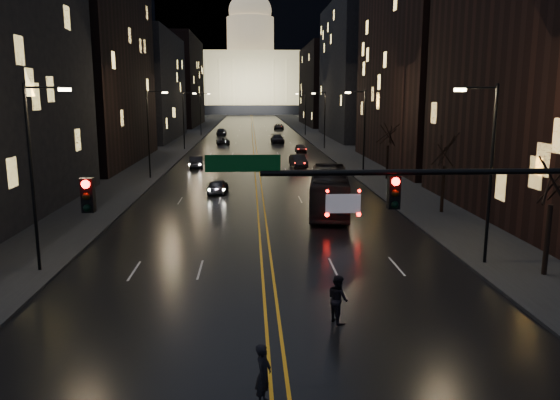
{
  "coord_description": "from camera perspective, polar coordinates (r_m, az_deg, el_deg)",
  "views": [
    {
      "loc": [
        -0.79,
        -15.85,
        8.46
      ],
      "look_at": [
        0.66,
        10.32,
        3.41
      ],
      "focal_mm": 35.0,
      "sensor_mm": 36.0,
      "label": 1
    }
  ],
  "objects": [
    {
      "name": "ground",
      "position": [
        17.98,
        -0.29,
        -17.15
      ],
      "size": [
        900.0,
        900.0,
        0.0
      ],
      "primitive_type": "plane",
      "color": "black",
      "rests_on": "ground"
    },
    {
      "name": "road",
      "position": [
        146.09,
        -2.88,
        7.58
      ],
      "size": [
        20.0,
        320.0,
        0.02
      ],
      "primitive_type": "cube",
      "color": "black",
      "rests_on": "ground"
    },
    {
      "name": "sidewalk_left",
      "position": [
        146.68,
        -8.4,
        7.52
      ],
      "size": [
        8.0,
        320.0,
        0.16
      ],
      "primitive_type": "cube",
      "color": "black",
      "rests_on": "ground"
    },
    {
      "name": "sidewalk_right",
      "position": [
        146.83,
        2.64,
        7.63
      ],
      "size": [
        8.0,
        320.0,
        0.16
      ],
      "primitive_type": "cube",
      "color": "black",
      "rests_on": "ground"
    },
    {
      "name": "center_line",
      "position": [
        146.09,
        -2.88,
        7.59
      ],
      "size": [
        0.62,
        320.0,
        0.01
      ],
      "primitive_type": "cube",
      "color": "orange",
      "rests_on": "road"
    },
    {
      "name": "building_left_mid",
      "position": [
        72.92,
        -19.92,
        14.64
      ],
      "size": [
        12.0,
        30.0,
        28.0
      ],
      "primitive_type": "cube",
      "color": "black",
      "rests_on": "ground"
    },
    {
      "name": "building_left_far",
      "position": [
        109.73,
        -14.06,
        11.4
      ],
      "size": [
        12.0,
        34.0,
        20.0
      ],
      "primitive_type": "cube",
      "color": "black",
      "rests_on": "ground"
    },
    {
      "name": "building_left_dist",
      "position": [
        157.19,
        -10.79,
        12.01
      ],
      "size": [
        12.0,
        40.0,
        24.0
      ],
      "primitive_type": "cube",
      "color": "black",
      "rests_on": "ground"
    },
    {
      "name": "building_right_tall",
      "position": [
        70.16,
        15.87,
        19.16
      ],
      "size": [
        12.0,
        30.0,
        38.0
      ],
      "primitive_type": "cube",
      "color": "black",
      "rests_on": "ground"
    },
    {
      "name": "building_right_mid",
      "position": [
        110.12,
        8.47,
        13.16
      ],
      "size": [
        12.0,
        34.0,
        26.0
      ],
      "primitive_type": "cube",
      "color": "black",
      "rests_on": "ground"
    },
    {
      "name": "building_right_dist",
      "position": [
        157.38,
        4.89,
        11.8
      ],
      "size": [
        12.0,
        40.0,
        22.0
      ],
      "primitive_type": "cube",
      "color": "black",
      "rests_on": "ground"
    },
    {
      "name": "mountain_ridge",
      "position": [
        401.94,
        2.84,
        18.98
      ],
      "size": [
        520.0,
        60.0,
        130.0
      ],
      "primitive_type": "cube",
      "color": "black",
      "rests_on": "ground"
    },
    {
      "name": "capitol",
      "position": [
        265.99,
        -3.07,
        12.77
      ],
      "size": [
        90.0,
        50.0,
        58.5
      ],
      "color": "black",
      "rests_on": "ground"
    },
    {
      "name": "traffic_signal",
      "position": [
        17.52,
        19.37,
        -0.75
      ],
      "size": [
        17.29,
        0.45,
        7.0
      ],
      "color": "black",
      "rests_on": "ground"
    },
    {
      "name": "streetlamp_right_near",
      "position": [
        28.53,
        20.89,
        3.4
      ],
      "size": [
        2.13,
        0.25,
        9.0
      ],
      "color": "black",
      "rests_on": "ground"
    },
    {
      "name": "streetlamp_left_near",
      "position": [
        27.93,
        -24.21,
        3.01
      ],
      "size": [
        2.13,
        0.25,
        9.0
      ],
      "color": "black",
      "rests_on": "ground"
    },
    {
      "name": "streetlamp_right_mid",
      "position": [
        57.14,
        8.63,
        7.4
      ],
      "size": [
        2.13,
        0.25,
        9.0
      ],
      "color": "black",
      "rests_on": "ground"
    },
    {
      "name": "streetlamp_left_mid",
      "position": [
        56.84,
        -13.43,
        7.21
      ],
      "size": [
        2.13,
        0.25,
        9.0
      ],
      "color": "black",
      "rests_on": "ground"
    },
    {
      "name": "streetlamp_right_far",
      "position": [
        86.69,
        4.58,
        8.65
      ],
      "size": [
        2.13,
        0.25,
        9.0
      ],
      "color": "black",
      "rests_on": "ground"
    },
    {
      "name": "streetlamp_left_far",
      "position": [
        86.5,
        -9.93,
        8.51
      ],
      "size": [
        2.13,
        0.25,
        9.0
      ],
      "color": "black",
      "rests_on": "ground"
    },
    {
      "name": "streetlamp_right_dist",
      "position": [
        116.48,
        2.58,
        9.24
      ],
      "size": [
        2.13,
        0.25,
        9.0
      ],
      "color": "black",
      "rests_on": "ground"
    },
    {
      "name": "streetlamp_left_dist",
      "position": [
        116.33,
        -8.21,
        9.14
      ],
      "size": [
        2.13,
        0.25,
        9.0
      ],
      "color": "black",
      "rests_on": "ground"
    },
    {
      "name": "tree_right_near",
      "position": [
        27.83,
        26.59,
        1.63
      ],
      "size": [
        2.4,
        2.4,
        6.65
      ],
      "color": "black",
      "rests_on": "ground"
    },
    {
      "name": "tree_right_mid",
      "position": [
        40.47,
        16.83,
        4.87
      ],
      "size": [
        2.4,
        2.4,
        6.65
      ],
      "color": "black",
      "rests_on": "ground"
    },
    {
      "name": "tree_right_far",
      "position": [
        55.72,
        11.25,
        6.66
      ],
      "size": [
        2.4,
        2.4,
        6.65
      ],
      "color": "black",
      "rests_on": "ground"
    },
    {
      "name": "bus",
      "position": [
        40.11,
        5.17,
        0.95
      ],
      "size": [
        4.12,
        11.4,
        3.1
      ],
      "primitive_type": "imported",
      "rotation": [
        0.0,
        0.0,
        -0.14
      ],
      "color": "black",
      "rests_on": "ground"
    },
    {
      "name": "oncoming_car_a",
      "position": [
        47.79,
        -6.51,
        1.46
      ],
      "size": [
        1.86,
        4.03,
        1.34
      ],
      "primitive_type": "imported",
      "rotation": [
        0.0,
        0.0,
        3.07
      ],
      "color": "black",
      "rests_on": "ground"
    },
    {
      "name": "oncoming_car_b",
      "position": [
        64.95,
        -8.74,
        3.94
      ],
      "size": [
        1.88,
        4.49,
        1.44
      ],
      "primitive_type": "imported",
      "rotation": [
        0.0,
        0.0,
        3.22
      ],
      "color": "black",
      "rests_on": "ground"
    },
    {
      "name": "oncoming_car_c",
      "position": [
        95.77,
        -5.99,
        6.17
      ],
      "size": [
        2.7,
        4.83,
        1.28
      ],
      "primitive_type": "imported",
      "rotation": [
        0.0,
        0.0,
        3.27
      ],
      "color": "black",
      "rests_on": "ground"
    },
    {
      "name": "oncoming_car_d",
      "position": [
        118.42,
        -6.13,
        7.11
      ],
      "size": [
        2.08,
        5.1,
        1.48
      ],
      "primitive_type": "imported",
      "rotation": [
        0.0,
        0.0,
        3.14
      ],
      "color": "black",
      "rests_on": "ground"
    },
    {
      "name": "receding_car_a",
      "position": [
        65.22,
        1.92,
        4.11
      ],
      "size": [
        2.02,
        4.61,
        1.47
      ],
      "primitive_type": "imported",
      "rotation": [
        0.0,
        0.0,
        0.1
      ],
      "color": "black",
      "rests_on": "ground"
    },
    {
      "name": "receding_car_b",
      "position": [
        81.59,
        2.19,
        5.42
      ],
      "size": [
        1.56,
        3.87,
        1.32
      ],
      "primitive_type": "imported",
      "rotation": [
        0.0,
        0.0,
        0.0
      ],
      "color": "black",
      "rests_on": "ground"
    },
    {
      "name": "receding_car_c",
      "position": [
        97.55,
        -0.27,
        6.39
      ],
      "size": [
        2.39,
        5.4,
        1.54
      ],
      "primitive_type": "imported",
      "rotation": [
        0.0,
        0.0,
        0.04
      ],
      "color": "black",
      "rests_on": "ground"
    },
    {
      "name": "receding_car_d",
      "position": [
        136.8,
        -0.12,
        7.67
      ],
      "size": [
        2.75,
        5.4,
        1.46
      ],
      "primitive_type": "imported",
      "rotation": [
        0.0,
        0.0,
        -0.06
      ],
      "color": "black",
      "rests_on": "ground"
    },
    {
      "name": "pedestrian_a",
      "position": [
        15.78,
        -1.75,
        -17.76
      ],
      "size": [
        0.62,
        0.75,
        1.77
      ],
      "primitive_type": "imported",
      "rotation": [
        0.0,
        0.0,
        1.23
      ],
      "color": "black",
      "rests_on": "ground"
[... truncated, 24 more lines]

